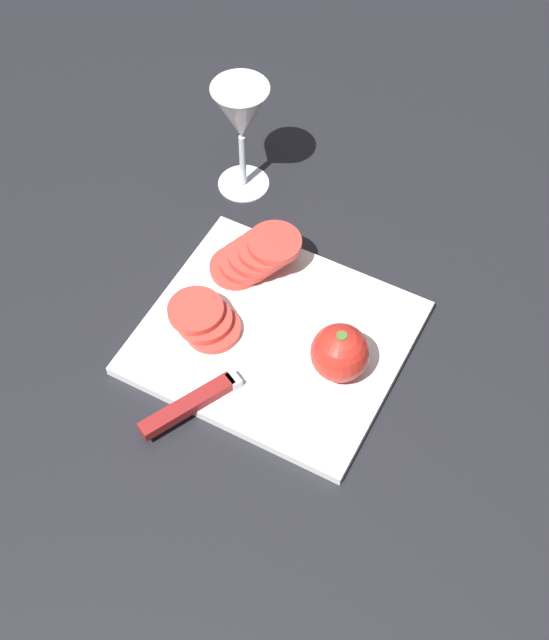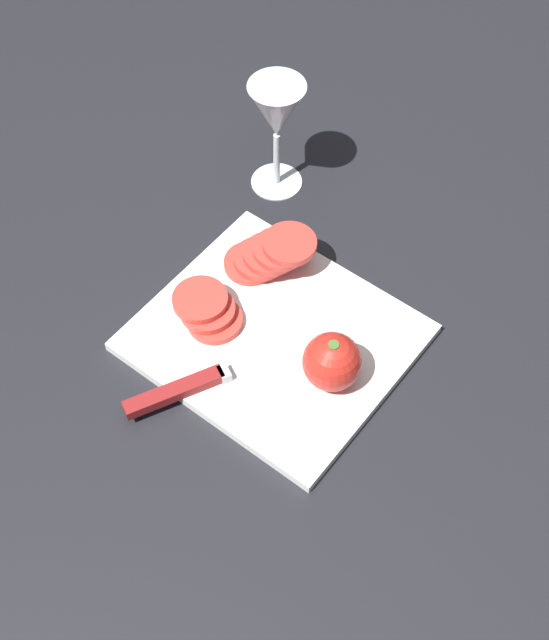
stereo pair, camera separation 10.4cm
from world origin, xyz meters
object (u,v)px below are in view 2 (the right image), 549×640
Objects in this scene: tomato_slice_stack_near at (208,310)px; tomato_slice_stack_far at (270,254)px; wine_glass at (277,116)px; whole_tomato at (332,362)px; knife at (194,384)px.

tomato_slice_stack_near is 0.11m from tomato_slice_stack_far.
wine_glass is 2.42× the size of whole_tomato.
whole_tomato is at bearing -20.61° from knife.
knife is 2.65× the size of tomato_slice_stack_near.
wine_glass is 0.36m from knife.
knife is (-0.12, -0.11, -0.03)m from whole_tomato.
whole_tomato is 0.76× the size of tomato_slice_stack_near.
whole_tomato reaches higher than tomato_slice_stack_far.
whole_tomato is at bearing -29.09° from tomato_slice_stack_far.
whole_tomato is at bearing 7.11° from tomato_slice_stack_near.
wine_glass is 0.34m from whole_tomato.
wine_glass is at bearing 138.69° from whole_tomato.
wine_glass is 1.83× the size of tomato_slice_stack_near.
tomato_slice_stack_near is at bearing 58.40° from knife.
tomato_slice_stack_far reaches higher than knife.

